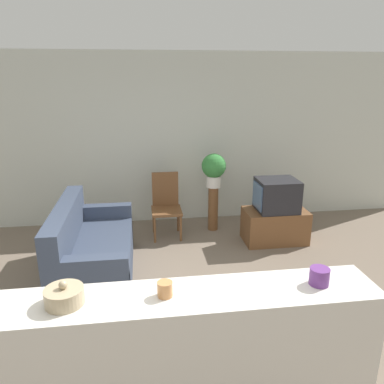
% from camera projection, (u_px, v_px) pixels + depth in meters
% --- Properties ---
extents(ground_plane, '(14.00, 14.00, 0.00)m').
position_uv_depth(ground_plane, '(165.00, 369.00, 3.11)').
color(ground_plane, '#756656').
extents(wall_back, '(9.00, 0.06, 2.70)m').
position_uv_depth(wall_back, '(148.00, 140.00, 5.95)').
color(wall_back, silver).
rests_on(wall_back, ground_plane).
extents(couch, '(0.84, 1.72, 0.91)m').
position_uv_depth(couch, '(92.00, 252.00, 4.48)').
color(couch, '#384256').
rests_on(couch, ground_plane).
extents(tv_stand, '(0.89, 0.52, 0.48)m').
position_uv_depth(tv_stand, '(275.00, 226.00, 5.46)').
color(tv_stand, brown).
rests_on(tv_stand, ground_plane).
extents(television, '(0.58, 0.49, 0.46)m').
position_uv_depth(television, '(276.00, 195.00, 5.32)').
color(television, '#232328').
rests_on(television, tv_stand).
extents(wooden_chair, '(0.44, 0.44, 0.95)m').
position_uv_depth(wooden_chair, '(166.00, 203.00, 5.61)').
color(wooden_chair, brown).
rests_on(wooden_chair, ground_plane).
extents(plant_stand, '(0.16, 0.16, 0.70)m').
position_uv_depth(plant_stand, '(213.00, 208.00, 5.85)').
color(plant_stand, brown).
rests_on(plant_stand, ground_plane).
extents(potted_plant, '(0.37, 0.37, 0.52)m').
position_uv_depth(potted_plant, '(214.00, 168.00, 5.65)').
color(potted_plant, white).
rests_on(potted_plant, plant_stand).
extents(foreground_counter, '(2.82, 0.44, 1.00)m').
position_uv_depth(foreground_counter, '(168.00, 360.00, 2.53)').
color(foreground_counter, silver).
rests_on(foreground_counter, ground_plane).
extents(decorative_bowl, '(0.24, 0.24, 0.16)m').
position_uv_depth(decorative_bowl, '(64.00, 296.00, 2.28)').
color(decorative_bowl, tan).
rests_on(decorative_bowl, foreground_counter).
extents(candle_jar, '(0.10, 0.10, 0.10)m').
position_uv_depth(candle_jar, '(165.00, 289.00, 2.37)').
color(candle_jar, '#C6844C').
rests_on(candle_jar, foreground_counter).
extents(coffee_tin, '(0.13, 0.13, 0.12)m').
position_uv_depth(coffee_tin, '(319.00, 276.00, 2.50)').
color(coffee_tin, '#66337F').
rests_on(coffee_tin, foreground_counter).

